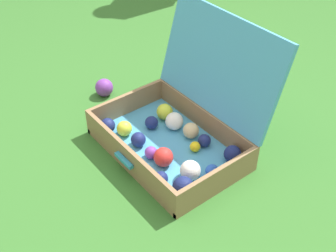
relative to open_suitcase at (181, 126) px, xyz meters
name	(u,v)px	position (x,y,z in m)	size (l,w,h in m)	color
ground_plane	(172,163)	(0.06, -0.10, -0.11)	(16.00, 16.00, 0.00)	#336B28
open_suitcase	(181,126)	(0.00, 0.00, 0.00)	(0.65, 0.58, 0.55)	#4799C6
stray_ball_on_grass	(104,88)	(-0.55, -0.06, -0.07)	(0.09, 0.09, 0.09)	purple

